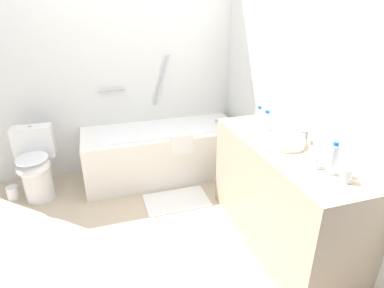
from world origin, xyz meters
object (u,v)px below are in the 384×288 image
at_px(toilet_paper_roll, 13,193).
at_px(bathtub, 163,151).
at_px(sink_faucet, 305,137).
at_px(water_bottle_0, 266,124).
at_px(soap_dish, 310,158).
at_px(drinking_glass_2, 261,120).
at_px(bath_mat, 177,200).
at_px(toilet, 35,165).
at_px(water_bottle_2, 259,118).
at_px(drinking_glass_1, 346,175).
at_px(sink_basin, 283,142).
at_px(water_bottle_1, 333,159).
at_px(drinking_glass_0, 316,162).

bearing_deg(toilet_paper_roll, bathtub, 1.30).
bearing_deg(sink_faucet, toilet_paper_roll, 151.47).
xyz_separation_m(water_bottle_0, soap_dish, (0.06, -0.48, -0.08)).
relative_size(drinking_glass_2, bath_mat, 0.12).
bearing_deg(toilet, toilet_paper_roll, -96.58).
relative_size(toilet, water_bottle_0, 3.56).
height_order(water_bottle_2, drinking_glass_1, water_bottle_2).
distance_m(water_bottle_2, drinking_glass_1, 0.93).
height_order(sink_basin, water_bottle_0, water_bottle_0).
xyz_separation_m(sink_basin, drinking_glass_1, (0.05, -0.57, 0.02)).
xyz_separation_m(soap_dish, toilet_paper_roll, (-2.21, 1.54, -0.79)).
distance_m(bath_mat, toilet_paper_roll, 1.64).
bearing_deg(water_bottle_2, sink_basin, -88.23).
bearing_deg(bath_mat, sink_faucet, -42.63).
bearing_deg(drinking_glass_2, water_bottle_1, -91.47).
distance_m(sink_faucet, soap_dish, 0.30).
bearing_deg(toilet_paper_roll, sink_faucet, -28.53).
distance_m(sink_faucet, drinking_glass_0, 0.41).
bearing_deg(drinking_glass_2, drinking_glass_1, -90.35).
bearing_deg(toilet_paper_roll, toilet, -6.81).
relative_size(sink_faucet, water_bottle_2, 0.79).
xyz_separation_m(sink_faucet, water_bottle_0, (-0.21, 0.21, 0.05)).
bearing_deg(toilet_paper_roll, water_bottle_2, -23.20).
relative_size(sink_basin, sink_faucet, 2.07).
height_order(drinking_glass_0, drinking_glass_1, drinking_glass_1).
xyz_separation_m(sink_basin, soap_dish, (0.04, -0.26, -0.01)).
xyz_separation_m(sink_faucet, drinking_glass_1, (-0.13, -0.57, 0.00)).
relative_size(bathtub, water_bottle_1, 8.13).
relative_size(water_bottle_0, drinking_glass_0, 2.58).
bearing_deg(water_bottle_1, drinking_glass_2, 88.53).
xyz_separation_m(sink_basin, water_bottle_1, (0.04, -0.47, 0.07)).
relative_size(water_bottle_0, water_bottle_2, 1.05).
height_order(water_bottle_0, drinking_glass_1, water_bottle_0).
xyz_separation_m(water_bottle_0, drinking_glass_0, (0.03, -0.58, -0.05)).
bearing_deg(bathtub, drinking_glass_0, -69.76).
bearing_deg(sink_faucet, soap_dish, -118.49).
relative_size(water_bottle_1, water_bottle_2, 1.09).
height_order(sink_basin, drinking_glass_2, drinking_glass_2).
relative_size(sink_basin, drinking_glass_1, 3.79).
distance_m(sink_faucet, drinking_glass_2, 0.45).
height_order(water_bottle_0, water_bottle_2, water_bottle_0).
bearing_deg(drinking_glass_0, water_bottle_0, 92.48).
bearing_deg(toilet, water_bottle_1, 48.82).
distance_m(bathtub, water_bottle_2, 1.31).
relative_size(water_bottle_1, drinking_glass_1, 2.52).
bearing_deg(water_bottle_1, sink_faucet, 72.37).
height_order(drinking_glass_0, toilet_paper_roll, drinking_glass_0).
bearing_deg(toilet, drinking_glass_0, 49.97).
relative_size(bathtub, sink_basin, 5.40).
bearing_deg(sink_basin, soap_dish, -81.26).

